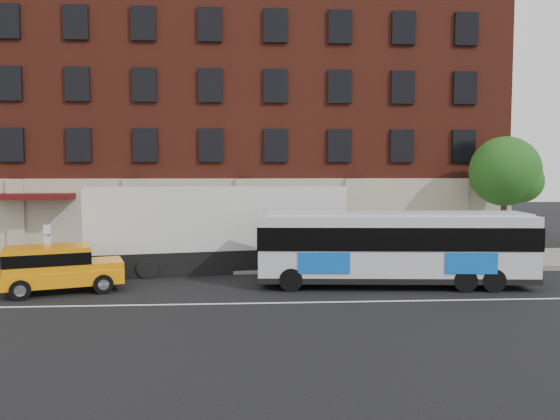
{
  "coord_description": "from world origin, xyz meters",
  "views": [
    {
      "loc": [
        0.01,
        -18.39,
        4.59
      ],
      "look_at": [
        1.57,
        5.5,
        2.88
      ],
      "focal_mm": 35.56,
      "sensor_mm": 36.0,
      "label": 1
    }
  ],
  "objects": [
    {
      "name": "sign_pole",
      "position": [
        -8.5,
        6.15,
        1.45
      ],
      "size": [
        0.3,
        0.2,
        2.5
      ],
      "color": "slate",
      "rests_on": "ground"
    },
    {
      "name": "city_bus",
      "position": [
        5.96,
        3.0,
        1.63
      ],
      "size": [
        10.91,
        3.19,
        2.95
      ],
      "color": "silver",
      "rests_on": "ground"
    },
    {
      "name": "lane_line",
      "position": [
        0.0,
        0.5,
        0.01
      ],
      "size": [
        60.0,
        0.12,
        0.01
      ],
      "primitive_type": "cube",
      "color": "silver",
      "rests_on": "ground"
    },
    {
      "name": "sidewalk",
      "position": [
        0.0,
        9.0,
        0.07
      ],
      "size": [
        60.0,
        6.0,
        0.15
      ],
      "primitive_type": "cube",
      "color": "gray",
      "rests_on": "ground"
    },
    {
      "name": "shipping_container",
      "position": [
        -1.16,
        6.92,
        1.9
      ],
      "size": [
        11.77,
        4.31,
        3.85
      ],
      "color": "black",
      "rests_on": "ground"
    },
    {
      "name": "ground",
      "position": [
        0.0,
        0.0,
        0.0
      ],
      "size": [
        120.0,
        120.0,
        0.0
      ],
      "primitive_type": "plane",
      "color": "black",
      "rests_on": "ground"
    },
    {
      "name": "street_tree",
      "position": [
        13.54,
        9.48,
        4.41
      ],
      "size": [
        3.6,
        3.6,
        6.2
      ],
      "color": "#35271A",
      "rests_on": "sidewalk"
    },
    {
      "name": "building",
      "position": [
        -0.01,
        16.92,
        7.58
      ],
      "size": [
        30.0,
        12.1,
        15.0
      ],
      "color": "#5F2216",
      "rests_on": "sidewalk"
    },
    {
      "name": "yellow_suv",
      "position": [
        -7.05,
        2.72,
        1.01
      ],
      "size": [
        4.75,
        3.08,
        1.77
      ],
      "color": "orange",
      "rests_on": "ground"
    },
    {
      "name": "kerb",
      "position": [
        0.0,
        6.0,
        0.07
      ],
      "size": [
        60.0,
        0.25,
        0.15
      ],
      "primitive_type": "cube",
      "color": "gray",
      "rests_on": "ground"
    }
  ]
}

